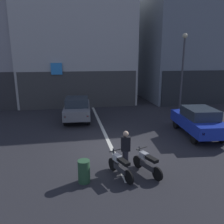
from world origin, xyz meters
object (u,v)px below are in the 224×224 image
street_lamp (183,66)px  trash_bin (84,171)px  car_grey_crossing_near (77,108)px  motorcycle_silver_row_left_mid (147,163)px  car_blue_parked_kerbside (198,120)px  person_by_motorcycles (126,151)px  motorcycle_white_row_leftmost (120,166)px

street_lamp → trash_bin: (-7.82, -7.98, -3.32)m
car_grey_crossing_near → motorcycle_silver_row_left_mid: 8.45m
street_lamp → trash_bin: 11.65m
motorcycle_silver_row_left_mid → trash_bin: motorcycle_silver_row_left_mid is taller
car_blue_parked_kerbside → motorcycle_silver_row_left_mid: (-4.35, -3.62, -0.43)m
car_grey_crossing_near → motorcycle_silver_row_left_mid: size_ratio=2.67×
person_by_motorcycles → trash_bin: 1.82m
street_lamp → motorcycle_silver_row_left_mid: size_ratio=3.85×
car_grey_crossing_near → person_by_motorcycles: bearing=-78.1°
car_grey_crossing_near → motorcycle_silver_row_left_mid: bearing=-73.6°
street_lamp → motorcycle_white_row_leftmost: (-6.45, -7.86, -3.28)m
car_blue_parked_kerbside → motorcycle_silver_row_left_mid: size_ratio=2.70×
person_by_motorcycles → motorcycle_silver_row_left_mid: bearing=-27.8°
car_grey_crossing_near → person_by_motorcycles: 7.87m
car_grey_crossing_near → car_blue_parked_kerbside: 8.09m
street_lamp → motorcycle_silver_row_left_mid: (-5.38, -7.83, -3.28)m
car_grey_crossing_near → person_by_motorcycles: (1.62, -7.70, -0.03)m
motorcycle_silver_row_left_mid → person_by_motorcycles: 0.95m
street_lamp → trash_bin: bearing=-134.4°
motorcycle_silver_row_left_mid → street_lamp: bearing=55.5°
car_grey_crossing_near → car_blue_parked_kerbside: same height
motorcycle_white_row_leftmost → trash_bin: motorcycle_white_row_leftmost is taller
car_blue_parked_kerbside → person_by_motorcycles: 6.04m
trash_bin → motorcycle_silver_row_left_mid: bearing=3.4°
car_grey_crossing_near → motorcycle_silver_row_left_mid: (2.38, -8.10, -0.43)m
person_by_motorcycles → trash_bin: person_by_motorcycles is taller
car_blue_parked_kerbside → car_grey_crossing_near: bearing=146.3°
motorcycle_white_row_leftmost → trash_bin: bearing=-175.0°
motorcycle_silver_row_left_mid → person_by_motorcycles: (-0.76, 0.40, 0.40)m
motorcycle_white_row_leftmost → person_by_motorcycles: size_ratio=0.95×
trash_bin → street_lamp: bearing=45.6°
car_grey_crossing_near → person_by_motorcycles: size_ratio=2.52×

